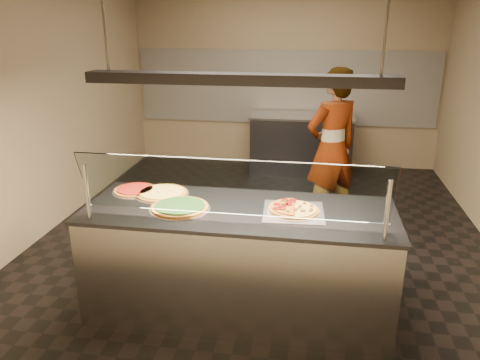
% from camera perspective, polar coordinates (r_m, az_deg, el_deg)
% --- Properties ---
extents(ground, '(5.00, 6.00, 0.02)m').
position_cam_1_polar(ground, '(5.39, 2.76, -7.10)').
color(ground, black).
rests_on(ground, ground).
extents(wall_back, '(5.00, 0.02, 3.00)m').
position_cam_1_polar(wall_back, '(7.89, 5.54, 12.65)').
color(wall_back, '#92805E').
rests_on(wall_back, ground).
extents(wall_front, '(5.00, 0.02, 3.00)m').
position_cam_1_polar(wall_front, '(2.07, -6.32, -5.73)').
color(wall_front, '#92805E').
rests_on(wall_front, ground).
extents(wall_left, '(0.02, 6.00, 3.00)m').
position_cam_1_polar(wall_left, '(5.76, -22.96, 8.92)').
color(wall_left, '#92805E').
rests_on(wall_left, ground).
extents(tile_band, '(4.90, 0.02, 1.20)m').
position_cam_1_polar(tile_band, '(7.89, 5.47, 11.18)').
color(tile_band, silver).
rests_on(tile_band, wall_back).
extents(serving_counter, '(2.49, 0.94, 0.93)m').
position_cam_1_polar(serving_counter, '(3.94, -0.13, -9.77)').
color(serving_counter, '#B7B7BC').
rests_on(serving_counter, ground).
extents(sneeze_guard, '(2.25, 0.18, 0.54)m').
position_cam_1_polar(sneeze_guard, '(3.32, -1.11, -1.04)').
color(sneeze_guard, '#B7B7BC').
rests_on(sneeze_guard, serving_counter).
extents(perforated_tray, '(0.50, 0.50, 0.01)m').
position_cam_1_polar(perforated_tray, '(3.69, 6.54, -3.82)').
color(perforated_tray, silver).
rests_on(perforated_tray, serving_counter).
extents(half_pizza_pepperoni, '(0.22, 0.40, 0.05)m').
position_cam_1_polar(half_pizza_pepperoni, '(3.69, 5.10, -3.33)').
color(half_pizza_pepperoni, brown).
rests_on(half_pizza_pepperoni, perforated_tray).
extents(half_pizza_sausage, '(0.22, 0.40, 0.04)m').
position_cam_1_polar(half_pizza_sausage, '(3.68, 8.04, -3.61)').
color(half_pizza_sausage, brown).
rests_on(half_pizza_sausage, perforated_tray).
extents(pizza_spinach, '(0.49, 0.49, 0.03)m').
position_cam_1_polar(pizza_spinach, '(3.76, -7.34, -3.28)').
color(pizza_spinach, silver).
rests_on(pizza_spinach, serving_counter).
extents(pizza_cheese, '(0.46, 0.46, 0.03)m').
position_cam_1_polar(pizza_cheese, '(4.09, -9.48, -1.55)').
color(pizza_cheese, silver).
rests_on(pizza_cheese, serving_counter).
extents(pizza_tomato, '(0.39, 0.39, 0.03)m').
position_cam_1_polar(pizza_tomato, '(4.21, -12.67, -1.16)').
color(pizza_tomato, silver).
rests_on(pizza_tomato, serving_counter).
extents(pizza_spatula, '(0.23, 0.22, 0.02)m').
position_cam_1_polar(pizza_spatula, '(4.07, -9.31, -1.41)').
color(pizza_spatula, '#B7B7BC').
rests_on(pizza_spatula, pizza_spinach).
extents(prep_table, '(1.62, 0.74, 0.93)m').
position_cam_1_polar(prep_table, '(7.61, 7.46, 4.42)').
color(prep_table, '#2D2D31').
rests_on(prep_table, ground).
extents(worker, '(0.82, 0.76, 1.87)m').
position_cam_1_polar(worker, '(5.55, 11.12, 3.76)').
color(worker, '#44434B').
rests_on(worker, ground).
extents(heat_lamp_housing, '(2.30, 0.18, 0.08)m').
position_cam_1_polar(heat_lamp_housing, '(3.48, -0.15, 12.20)').
color(heat_lamp_housing, '#2D2D31').
rests_on(heat_lamp_housing, ceiling).
extents(lamp_rod_left, '(0.02, 0.02, 1.01)m').
position_cam_1_polar(lamp_rod_left, '(3.75, -16.45, 20.33)').
color(lamp_rod_left, '#B7B7BC').
rests_on(lamp_rod_left, ceiling).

